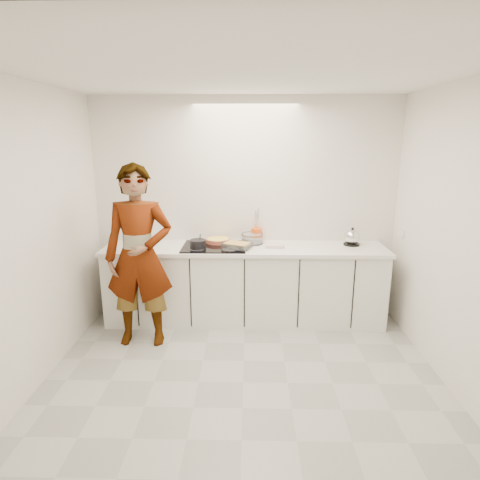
{
  "coord_description": "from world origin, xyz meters",
  "views": [
    {
      "loc": [
        0.04,
        -3.16,
        2.13
      ],
      "look_at": [
        -0.05,
        1.05,
        1.05
      ],
      "focal_mm": 30.0,
      "sensor_mm": 36.0,
      "label": 1
    }
  ],
  "objects_px": {
    "mixing_bowl": "(252,239)",
    "saucepan": "(198,244)",
    "hob": "(214,247)",
    "tart_dish": "(218,240)",
    "cook": "(139,257)",
    "kettle": "(352,238)",
    "baking_dish": "(237,245)",
    "utensil_crock": "(257,235)"
  },
  "relations": [
    {
      "from": "saucepan",
      "to": "baking_dish",
      "type": "relative_size",
      "value": 0.56
    },
    {
      "from": "mixing_bowl",
      "to": "kettle",
      "type": "bearing_deg",
      "value": -2.49
    },
    {
      "from": "kettle",
      "to": "cook",
      "type": "height_order",
      "value": "cook"
    },
    {
      "from": "saucepan",
      "to": "utensil_crock",
      "type": "distance_m",
      "value": 0.77
    },
    {
      "from": "baking_dish",
      "to": "cook",
      "type": "distance_m",
      "value": 1.09
    },
    {
      "from": "baking_dish",
      "to": "kettle",
      "type": "distance_m",
      "value": 1.35
    },
    {
      "from": "hob",
      "to": "cook",
      "type": "distance_m",
      "value": 0.89
    },
    {
      "from": "kettle",
      "to": "utensil_crock",
      "type": "bearing_deg",
      "value": 172.36
    },
    {
      "from": "utensil_crock",
      "to": "cook",
      "type": "relative_size",
      "value": 0.09
    },
    {
      "from": "cook",
      "to": "kettle",
      "type": "bearing_deg",
      "value": 12.8
    },
    {
      "from": "baking_dish",
      "to": "utensil_crock",
      "type": "height_order",
      "value": "utensil_crock"
    },
    {
      "from": "hob",
      "to": "mixing_bowl",
      "type": "distance_m",
      "value": 0.47
    },
    {
      "from": "mixing_bowl",
      "to": "cook",
      "type": "bearing_deg",
      "value": -149.21
    },
    {
      "from": "hob",
      "to": "utensil_crock",
      "type": "relative_size",
      "value": 4.45
    },
    {
      "from": "tart_dish",
      "to": "cook",
      "type": "bearing_deg",
      "value": -138.05
    },
    {
      "from": "mixing_bowl",
      "to": "saucepan",
      "type": "bearing_deg",
      "value": -155.1
    },
    {
      "from": "kettle",
      "to": "cook",
      "type": "distance_m",
      "value": 2.41
    },
    {
      "from": "cook",
      "to": "saucepan",
      "type": "bearing_deg",
      "value": 33.89
    },
    {
      "from": "utensil_crock",
      "to": "cook",
      "type": "bearing_deg",
      "value": -147.0
    },
    {
      "from": "cook",
      "to": "tart_dish",
      "type": "bearing_deg",
      "value": 39.28
    },
    {
      "from": "tart_dish",
      "to": "utensil_crock",
      "type": "relative_size",
      "value": 2.06
    },
    {
      "from": "hob",
      "to": "kettle",
      "type": "height_order",
      "value": "kettle"
    },
    {
      "from": "saucepan",
      "to": "mixing_bowl",
      "type": "height_order",
      "value": "saucepan"
    },
    {
      "from": "kettle",
      "to": "tart_dish",
      "type": "bearing_deg",
      "value": 178.56
    },
    {
      "from": "hob",
      "to": "cook",
      "type": "relative_size",
      "value": 0.38
    },
    {
      "from": "hob",
      "to": "baking_dish",
      "type": "bearing_deg",
      "value": -13.69
    },
    {
      "from": "kettle",
      "to": "hob",
      "type": "bearing_deg",
      "value": -175.46
    },
    {
      "from": "saucepan",
      "to": "kettle",
      "type": "xyz_separation_m",
      "value": [
        1.77,
        0.23,
        0.03
      ]
    },
    {
      "from": "baking_dish",
      "to": "utensil_crock",
      "type": "xyz_separation_m",
      "value": [
        0.23,
        0.34,
        0.04
      ]
    },
    {
      "from": "tart_dish",
      "to": "baking_dish",
      "type": "relative_size",
      "value": 0.94
    },
    {
      "from": "baking_dish",
      "to": "mixing_bowl",
      "type": "xyz_separation_m",
      "value": [
        0.17,
        0.24,
        0.01
      ]
    },
    {
      "from": "utensil_crock",
      "to": "cook",
      "type": "distance_m",
      "value": 1.45
    },
    {
      "from": "tart_dish",
      "to": "baking_dish",
      "type": "distance_m",
      "value": 0.33
    },
    {
      "from": "saucepan",
      "to": "mixing_bowl",
      "type": "relative_size",
      "value": 0.73
    },
    {
      "from": "baking_dish",
      "to": "mixing_bowl",
      "type": "distance_m",
      "value": 0.3
    },
    {
      "from": "baking_dish",
      "to": "cook",
      "type": "height_order",
      "value": "cook"
    },
    {
      "from": "tart_dish",
      "to": "cook",
      "type": "height_order",
      "value": "cook"
    },
    {
      "from": "mixing_bowl",
      "to": "kettle",
      "type": "relative_size",
      "value": 1.1
    },
    {
      "from": "tart_dish",
      "to": "kettle",
      "type": "height_order",
      "value": "kettle"
    },
    {
      "from": "baking_dish",
      "to": "saucepan",
      "type": "bearing_deg",
      "value": -174.53
    },
    {
      "from": "baking_dish",
      "to": "tart_dish",
      "type": "bearing_deg",
      "value": 135.17
    },
    {
      "from": "utensil_crock",
      "to": "cook",
      "type": "xyz_separation_m",
      "value": [
        -1.22,
        -0.79,
        -0.04
      ]
    }
  ]
}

